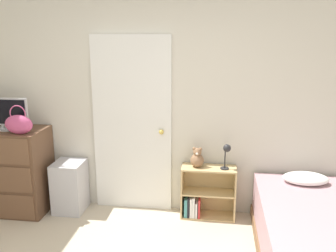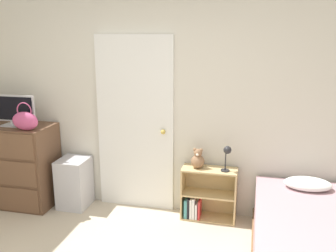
{
  "view_description": "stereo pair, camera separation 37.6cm",
  "coord_description": "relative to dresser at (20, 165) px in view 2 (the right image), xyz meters",
  "views": [
    {
      "loc": [
        0.76,
        -1.99,
        2.05
      ],
      "look_at": [
        0.24,
        1.78,
        1.07
      ],
      "focal_mm": 40.0,
      "sensor_mm": 36.0,
      "label": 1
    },
    {
      "loc": [
        1.13,
        -1.92,
        2.05
      ],
      "look_at": [
        0.24,
        1.78,
        1.07
      ],
      "focal_mm": 40.0,
      "sensor_mm": 36.0,
      "label": 2
    }
  ],
  "objects": [
    {
      "name": "storage_bin",
      "position": [
        0.66,
        0.08,
        -0.19
      ],
      "size": [
        0.33,
        0.37,
        0.59
      ],
      "color": "silver",
      "rests_on": "ground_plane"
    },
    {
      "name": "teddy_bear",
      "position": [
        2.12,
        0.14,
        0.2
      ],
      "size": [
        0.15,
        0.15,
        0.22
      ],
      "color": "#8C6647",
      "rests_on": "bookshelf"
    },
    {
      "name": "tv",
      "position": [
        -0.03,
        -0.02,
        0.68
      ],
      "size": [
        0.61,
        0.16,
        0.36
      ],
      "color": "#B7B7BC",
      "rests_on": "dresser"
    },
    {
      "name": "bed",
      "position": [
        3.24,
        -0.63,
        -0.23
      ],
      "size": [
        1.02,
        1.8,
        0.63
      ],
      "color": "brown",
      "rests_on": "ground_plane"
    },
    {
      "name": "wall_back",
      "position": [
        1.56,
        0.31,
        0.79
      ],
      "size": [
        10.0,
        0.06,
        2.55
      ],
      "color": "beige",
      "rests_on": "ground_plane"
    },
    {
      "name": "door_closed",
      "position": [
        1.37,
        0.26,
        0.52
      ],
      "size": [
        0.9,
        0.09,
        2.01
      ],
      "color": "white",
      "rests_on": "ground_plane"
    },
    {
      "name": "dresser",
      "position": [
        0.0,
        0.0,
        0.0
      ],
      "size": [
        0.82,
        0.52,
        0.98
      ],
      "color": "brown",
      "rests_on": "ground_plane"
    },
    {
      "name": "desk_lamp",
      "position": [
        2.43,
        0.1,
        0.3
      ],
      "size": [
        0.11,
        0.1,
        0.28
      ],
      "color": "#262628",
      "rests_on": "bookshelf"
    },
    {
      "name": "bookshelf",
      "position": [
        2.2,
        0.14,
        -0.24
      ],
      "size": [
        0.6,
        0.25,
        0.59
      ],
      "color": "tan",
      "rests_on": "ground_plane"
    },
    {
      "name": "handbag",
      "position": [
        0.24,
        -0.16,
        0.6
      ],
      "size": [
        0.31,
        0.12,
        0.31
      ],
      "color": "#C64C7F",
      "rests_on": "dresser"
    }
  ]
}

